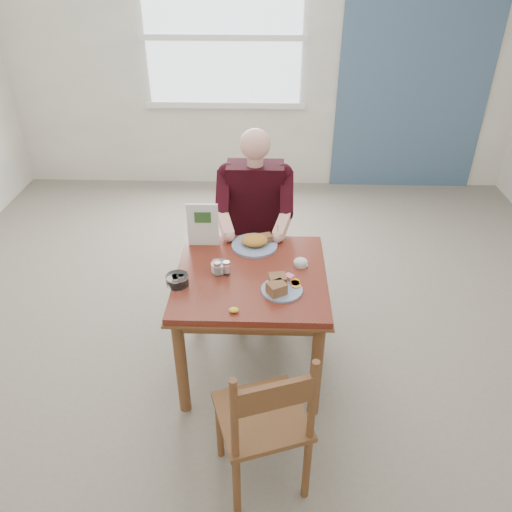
{
  "coord_description": "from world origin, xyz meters",
  "views": [
    {
      "loc": [
        0.11,
        -2.46,
        2.45
      ],
      "look_at": [
        0.03,
        0.0,
        0.87
      ],
      "focal_mm": 35.0,
      "sensor_mm": 36.0,
      "label": 1
    }
  ],
  "objects_px": {
    "chair_far": "(255,243)",
    "far_plate": "(255,242)",
    "table": "(251,288)",
    "diner": "(255,210)",
    "near_plate": "(280,286)",
    "chair_near": "(265,422)"
  },
  "relations": [
    {
      "from": "near_plate",
      "to": "far_plate",
      "type": "bearing_deg",
      "value": 108.01
    },
    {
      "from": "near_plate",
      "to": "far_plate",
      "type": "distance_m",
      "value": 0.5
    },
    {
      "from": "table",
      "to": "chair_far",
      "type": "distance_m",
      "value": 0.81
    },
    {
      "from": "chair_far",
      "to": "near_plate",
      "type": "distance_m",
      "value": 1.02
    },
    {
      "from": "chair_far",
      "to": "diner",
      "type": "xyz_separation_m",
      "value": [
        0.0,
        -0.09,
        0.33
      ]
    },
    {
      "from": "near_plate",
      "to": "diner",
      "type": "bearing_deg",
      "value": 101.13
    },
    {
      "from": "table",
      "to": "diner",
      "type": "bearing_deg",
      "value": 90.0
    },
    {
      "from": "chair_near",
      "to": "far_plate",
      "type": "height_order",
      "value": "chair_near"
    },
    {
      "from": "table",
      "to": "near_plate",
      "type": "distance_m",
      "value": 0.28
    },
    {
      "from": "table",
      "to": "diner",
      "type": "height_order",
      "value": "diner"
    },
    {
      "from": "near_plate",
      "to": "far_plate",
      "type": "xyz_separation_m",
      "value": [
        -0.16,
        0.48,
        0.0
      ]
    },
    {
      "from": "chair_far",
      "to": "diner",
      "type": "height_order",
      "value": "diner"
    },
    {
      "from": "diner",
      "to": "far_plate",
      "type": "bearing_deg",
      "value": -87.66
    },
    {
      "from": "chair_near",
      "to": "diner",
      "type": "distance_m",
      "value": 1.61
    },
    {
      "from": "table",
      "to": "chair_far",
      "type": "relative_size",
      "value": 0.97
    },
    {
      "from": "table",
      "to": "far_plate",
      "type": "relative_size",
      "value": 2.41
    },
    {
      "from": "table",
      "to": "diner",
      "type": "xyz_separation_m",
      "value": [
        0.0,
        0.71,
        0.17
      ]
    },
    {
      "from": "table",
      "to": "chair_far",
      "type": "bearing_deg",
      "value": 90.0
    },
    {
      "from": "chair_near",
      "to": "diner",
      "type": "relative_size",
      "value": 0.69
    },
    {
      "from": "chair_far",
      "to": "near_plate",
      "type": "xyz_separation_m",
      "value": [
        0.17,
        -0.96,
        0.3
      ]
    },
    {
      "from": "chair_far",
      "to": "far_plate",
      "type": "distance_m",
      "value": 0.57
    },
    {
      "from": "table",
      "to": "near_plate",
      "type": "xyz_separation_m",
      "value": [
        0.17,
        -0.17,
        0.14
      ]
    }
  ]
}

